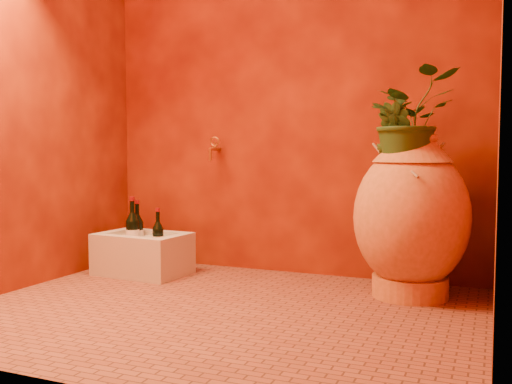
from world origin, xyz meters
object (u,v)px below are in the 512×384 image
at_px(amphora, 411,216).
at_px(stone_basin, 143,255).
at_px(wine_bottle_b, 137,232).
at_px(wine_bottle_a, 133,232).
at_px(wine_bottle_c, 158,238).
at_px(wall_tap, 214,148).

height_order(amphora, stone_basin, amphora).
bearing_deg(amphora, wine_bottle_b, -179.23).
bearing_deg(wine_bottle_a, wine_bottle_b, 96.30).
relative_size(stone_basin, wine_bottle_a, 1.65).
bearing_deg(wine_bottle_b, wine_bottle_c, -25.48).
bearing_deg(wine_bottle_b, amphora, 0.77).
xyz_separation_m(wine_bottle_a, wine_bottle_c, (0.22, -0.04, -0.02)).
height_order(amphora, wall_tap, wall_tap).
distance_m(wine_bottle_b, wall_tap, 0.75).
bearing_deg(wine_bottle_c, wine_bottle_a, 168.71).
relative_size(wine_bottle_b, wall_tap, 2.04).
relative_size(amphora, wine_bottle_a, 2.49).
relative_size(wine_bottle_c, wall_tap, 1.83).
height_order(wine_bottle_a, wine_bottle_b, wine_bottle_a).
relative_size(stone_basin, wall_tap, 3.65).
bearing_deg(stone_basin, wine_bottle_c, -18.93).
bearing_deg(wine_bottle_c, stone_basin, 161.07).
xyz_separation_m(stone_basin, wine_bottle_a, (-0.07, -0.01, 0.14)).
xyz_separation_m(amphora, wine_bottle_a, (-1.73, -0.09, -0.17)).
xyz_separation_m(wine_bottle_b, wall_tap, (0.41, 0.29, 0.55)).
xyz_separation_m(wine_bottle_b, wine_bottle_c, (0.23, -0.11, -0.01)).
bearing_deg(wall_tap, amphora, -11.45).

